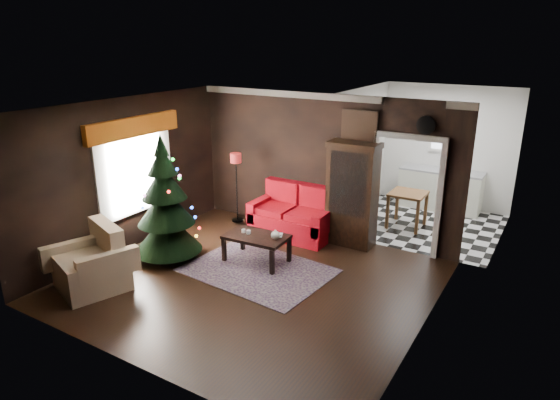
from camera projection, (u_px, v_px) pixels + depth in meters
The scene contains 26 objects.
floor at pixel (252, 282), 7.95m from camera, with size 5.50×5.50×0.00m, color black.
ceiling at pixel (248, 109), 7.06m from camera, with size 5.50×5.50×0.00m, color white.
wall_back at pixel (322, 166), 9.53m from camera, with size 5.50×5.50×0.00m, color black.
wall_front at pixel (124, 261), 5.48m from camera, with size 5.50×5.50×0.00m, color black.
wall_left at pixel (125, 176), 8.85m from camera, with size 5.50×5.50×0.00m, color black.
wall_right at pixel (429, 237), 6.15m from camera, with size 5.50×5.50×0.00m, color black.
doorway at pixel (406, 197), 8.81m from camera, with size 1.10×0.10×2.10m, color white, non-canonical shape.
left_window at pixel (135, 171), 8.98m from camera, with size 0.05×1.60×1.40m, color white.
valance at pixel (134, 127), 8.68m from camera, with size 0.12×2.10×0.35m, color #9E490F.
kitchen_floor at pixel (424, 225), 10.36m from camera, with size 3.00×3.00×0.00m, color silver.
kitchen_window at pixel (448, 134), 10.99m from camera, with size 0.70×0.06×0.70m, color white.
rug at pixel (258, 270), 8.32m from camera, with size 2.36×1.72×0.01m, color #4C3845.
loveseat at pixel (293, 212), 9.65m from camera, with size 1.70×0.90×1.00m, color maroon, non-canonical shape.
curio_cabinet at pixel (352, 197), 9.12m from camera, with size 0.90×0.45×1.90m, color black, non-canonical shape.
floor_lamp at pixel (237, 188), 10.07m from camera, with size 0.25×0.25×1.46m, color black, non-canonical shape.
christmas_tree at pixel (165, 203), 8.48m from camera, with size 1.19×1.19×2.28m, color black, non-canonical shape.
armchair at pixel (90, 261), 7.62m from camera, with size 1.01×1.01×1.03m, color #B7A88F, non-canonical shape.
coffee_table at pixel (256, 248), 8.58m from camera, with size 1.09×0.65×0.49m, color black, non-canonical shape.
teapot at pixel (275, 235), 8.31m from camera, with size 0.17×0.17×0.17m, color silver, non-canonical shape.
cup_a at pixel (248, 232), 8.56m from camera, with size 0.07×0.07×0.06m, color white.
cup_b at pixel (243, 231), 8.62m from camera, with size 0.07×0.07×0.06m, color white.
book at pixel (274, 230), 8.46m from camera, with size 0.16×0.02×0.21m, color #7C6B5A.
wall_clock at pixel (426, 125), 8.22m from camera, with size 0.32×0.32×0.06m, color white.
painting at pixel (359, 126), 8.85m from camera, with size 0.62×0.05×0.52m, color tan.
kitchen_counter at pixel (440, 190), 11.19m from camera, with size 1.80×0.60×0.90m, color beige.
kitchen_table at pixel (407, 210), 10.14m from camera, with size 0.70×0.70×0.75m, color brown, non-canonical shape.
Camera 1 is at (4.08, -5.84, 3.80)m, focal length 31.24 mm.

